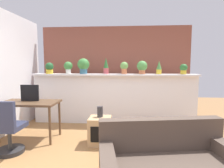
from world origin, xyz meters
The scene contains 17 objects.
ground_plane centered at (0.00, 0.00, 0.00)m, with size 12.00×12.00×0.00m, color #9E7042.
divider_wall centered at (0.00, 2.00, 0.60)m, with size 4.01×0.16×1.21m, color white.
plant_shelf centered at (0.00, 1.96, 1.23)m, with size 4.01×0.33×0.04m, color white.
brick_wall_behind centered at (0.00, 2.60, 1.25)m, with size 4.01×0.10×2.50m, color brown.
potted_plant_0 centered at (-1.59, 1.92, 1.39)m, with size 0.20×0.20×0.28m.
potted_plant_1 centered at (-1.14, 2.00, 1.42)m, with size 0.21×0.21×0.30m.
potted_plant_2 centered at (-0.74, 1.95, 1.45)m, with size 0.29×0.29×0.38m.
potted_plant_3 centered at (-0.19, 1.98, 1.44)m, with size 0.13×0.13×0.39m.
potted_plant_4 centered at (0.25, 1.96, 1.41)m, with size 0.19×0.19×0.29m.
potted_plant_5 centered at (0.68, 1.98, 1.42)m, with size 0.25×0.25×0.32m.
potted_plant_6 centered at (1.08, 1.96, 1.41)m, with size 0.12×0.12×0.32m.
potted_plant_7 centered at (1.65, 1.94, 1.38)m, with size 0.17×0.17×0.24m.
desk centered at (-1.58, 0.89, 0.67)m, with size 1.10×0.60×0.75m.
tv_monitor centered at (-1.61, 0.97, 0.91)m, with size 0.36×0.04×0.32m, color black.
office_chair centered at (-1.62, 0.23, 0.39)m, with size 0.45×0.45×0.91m.
side_cube_shelf centered at (-0.17, 0.75, 0.25)m, with size 0.40×0.41×0.50m.
vase_on_shelf centered at (-0.18, 0.80, 0.60)m, with size 0.11×0.11×0.20m, color #2D2D33.
Camera 1 is at (0.30, -2.56, 1.47)m, focal length 29.87 mm.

